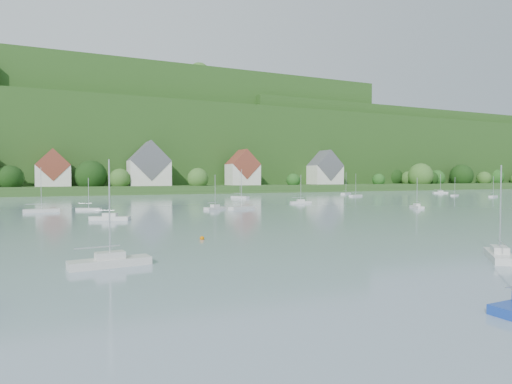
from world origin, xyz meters
TOP-DOWN VIEW (x-y plane):
  - far_shore_strip at (0.00, 200.00)m, footprint 600.00×60.00m
  - forested_ridge at (0.39, 268.57)m, footprint 620.00×181.22m
  - village_building_1 at (-30.00, 189.00)m, footprint 12.00×9.36m
  - village_building_2 at (5.00, 188.00)m, footprint 16.00×11.44m
  - village_building_3 at (45.00, 186.00)m, footprint 13.00×10.40m
  - village_building_4 at (90.00, 190.00)m, footprint 15.00×10.40m
  - near_sailboat_3 at (3.41, 32.38)m, footprint 4.88×5.03m
  - near_sailboat_6 at (-24.73, 42.07)m, footprint 5.87×2.27m
  - mooring_buoy_1 at (3.82, 32.34)m, footprint 0.42×0.42m
  - mooring_buoy_3 at (-14.61, 52.52)m, footprint 0.47×0.47m
  - far_sailboat_cluster at (4.27, 115.90)m, footprint 205.91×71.48m

SIDE VIEW (x-z plane):
  - mooring_buoy_1 at x=3.82m, z-range -0.21..0.21m
  - mooring_buoy_3 at x=-14.61m, z-range -0.24..0.24m
  - far_sailboat_cluster at x=4.27m, z-range -3.98..4.73m
  - near_sailboat_3 at x=3.41m, z-range -3.28..4.12m
  - near_sailboat_6 at x=-24.73m, z-range -3.44..4.29m
  - far_shore_strip at x=0.00m, z-range 0.00..3.00m
  - village_building_1 at x=-30.00m, z-range 1.75..15.75m
  - village_building_3 at x=45.00m, z-range 1.68..17.18m
  - village_building_4 at x=90.00m, z-range 1.34..17.84m
  - village_building_2 at x=5.00m, z-range 1.27..19.27m
  - forested_ridge at x=0.39m, z-range -12.06..57.83m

